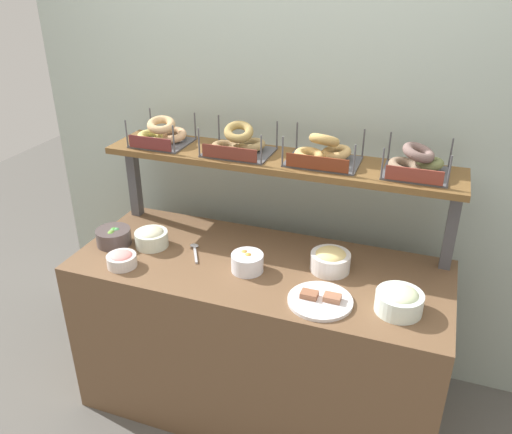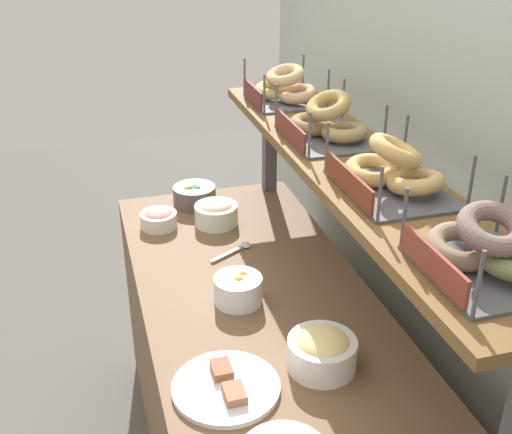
# 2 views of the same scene
# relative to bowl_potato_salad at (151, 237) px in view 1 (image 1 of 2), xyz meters

# --- Properties ---
(ground_plane) EXTENTS (8.00, 8.00, 0.00)m
(ground_plane) POSITION_rel_bowl_potato_salad_xyz_m (0.55, 0.01, -0.90)
(ground_plane) COLOR #595651
(back_wall) EXTENTS (2.93, 0.06, 2.40)m
(back_wall) POSITION_rel_bowl_potato_salad_xyz_m (0.55, 0.56, 0.30)
(back_wall) COLOR #A6B5AA
(back_wall) RESTS_ON ground_plane
(deli_counter) EXTENTS (1.73, 0.70, 0.85)m
(deli_counter) POSITION_rel_bowl_potato_salad_xyz_m (0.55, 0.01, -0.47)
(deli_counter) COLOR brown
(deli_counter) RESTS_ON ground_plane
(shelf_riser_left) EXTENTS (0.05, 0.05, 0.40)m
(shelf_riser_left) POSITION_rel_bowl_potato_salad_xyz_m (-0.25, 0.28, 0.15)
(shelf_riser_left) COLOR #4C4C51
(shelf_riser_left) RESTS_ON deli_counter
(shelf_riser_right) EXTENTS (0.05, 0.05, 0.40)m
(shelf_riser_right) POSITION_rel_bowl_potato_salad_xyz_m (1.36, 0.28, 0.15)
(shelf_riser_right) COLOR #4C4C51
(shelf_riser_right) RESTS_ON deli_counter
(upper_shelf) EXTENTS (1.69, 0.32, 0.03)m
(upper_shelf) POSITION_rel_bowl_potato_salad_xyz_m (0.55, 0.28, 0.37)
(upper_shelf) COLOR brown
(upper_shelf) RESTS_ON shelf_riser_left
(bowl_potato_salad) EXTENTS (0.16, 0.16, 0.10)m
(bowl_potato_salad) POSITION_rel_bowl_potato_salad_xyz_m (0.00, 0.00, 0.00)
(bowl_potato_salad) COLOR silver
(bowl_potato_salad) RESTS_ON deli_counter
(bowl_fruit_salad) EXTENTS (0.15, 0.15, 0.09)m
(bowl_fruit_salad) POSITION_rel_bowl_potato_salad_xyz_m (0.52, -0.05, -0.00)
(bowl_fruit_salad) COLOR white
(bowl_fruit_salad) RESTS_ON deli_counter
(bowl_scallion_spread) EXTENTS (0.19, 0.19, 0.11)m
(bowl_scallion_spread) POSITION_rel_bowl_potato_salad_xyz_m (1.19, -0.13, 0.00)
(bowl_scallion_spread) COLOR white
(bowl_scallion_spread) RESTS_ON deli_counter
(bowl_veggie_mix) EXTENTS (0.17, 0.17, 0.09)m
(bowl_veggie_mix) POSITION_rel_bowl_potato_salad_xyz_m (-0.18, -0.05, -0.01)
(bowl_veggie_mix) COLOR #4F4342
(bowl_veggie_mix) RESTS_ON deli_counter
(bowl_egg_salad) EXTENTS (0.18, 0.18, 0.11)m
(bowl_egg_salad) POSITION_rel_bowl_potato_salad_xyz_m (0.87, 0.08, 0.00)
(bowl_egg_salad) COLOR white
(bowl_egg_salad) RESTS_ON deli_counter
(bowl_lox_spread) EXTENTS (0.14, 0.14, 0.07)m
(bowl_lox_spread) POSITION_rel_bowl_potato_salad_xyz_m (-0.03, -0.21, -0.01)
(bowl_lox_spread) COLOR silver
(bowl_lox_spread) RESTS_ON deli_counter
(serving_plate_white) EXTENTS (0.27, 0.27, 0.04)m
(serving_plate_white) POSITION_rel_bowl_potato_salad_xyz_m (0.89, -0.17, -0.04)
(serving_plate_white) COLOR white
(serving_plate_white) RESTS_ON deli_counter
(serving_spoon_near_plate) EXTENTS (0.11, 0.16, 0.01)m
(serving_spoon_near_plate) POSITION_rel_bowl_potato_salad_xyz_m (0.22, 0.02, -0.04)
(serving_spoon_near_plate) COLOR #B7B7BC
(serving_spoon_near_plate) RESTS_ON deli_counter
(bagel_basket_plain) EXTENTS (0.28, 0.25, 0.14)m
(bagel_basket_plain) POSITION_rel_bowl_potato_salad_xyz_m (-0.06, 0.28, 0.43)
(bagel_basket_plain) COLOR #4C4C51
(bagel_basket_plain) RESTS_ON upper_shelf
(bagel_basket_everything) EXTENTS (0.32, 0.25, 0.15)m
(bagel_basket_everything) POSITION_rel_bowl_potato_salad_xyz_m (0.35, 0.28, 0.43)
(bagel_basket_everything) COLOR #4C4C51
(bagel_basket_everything) RESTS_ON upper_shelf
(bagel_basket_sesame) EXTENTS (0.33, 0.25, 0.15)m
(bagel_basket_sesame) POSITION_rel_bowl_potato_salad_xyz_m (0.76, 0.29, 0.43)
(bagel_basket_sesame) COLOR #4C4C51
(bagel_basket_sesame) RESTS_ON upper_shelf
(bagel_basket_poppy) EXTENTS (0.28, 0.26, 0.14)m
(bagel_basket_poppy) POSITION_rel_bowl_potato_salad_xyz_m (1.17, 0.29, 0.43)
(bagel_basket_poppy) COLOR #4C4C51
(bagel_basket_poppy) RESTS_ON upper_shelf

